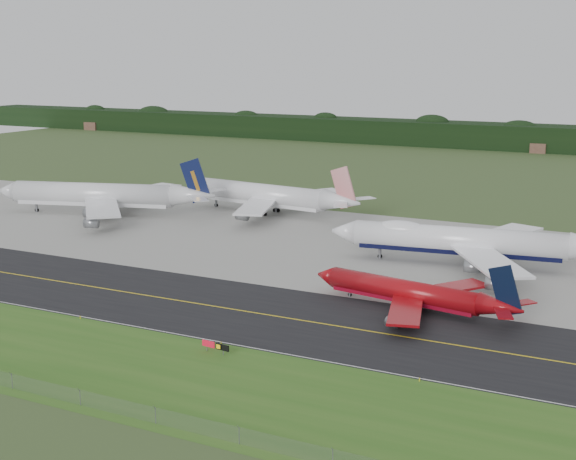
% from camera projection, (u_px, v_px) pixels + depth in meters
% --- Properties ---
extents(ground, '(600.00, 600.00, 0.00)m').
position_uv_depth(ground, '(286.00, 310.00, 144.31)').
color(ground, '#31431F').
rests_on(ground, ground).
extents(grass_verge, '(400.00, 30.00, 0.01)m').
position_uv_depth(grass_verge, '(175.00, 378.00, 113.73)').
color(grass_verge, '#2C5B1A').
rests_on(grass_verge, ground).
extents(taxiway, '(400.00, 32.00, 0.02)m').
position_uv_depth(taxiway, '(276.00, 316.00, 140.82)').
color(taxiway, black).
rests_on(taxiway, ground).
extents(apron, '(400.00, 78.00, 0.01)m').
position_uv_depth(apron, '(383.00, 250.00, 188.87)').
color(apron, gray).
rests_on(apron, ground).
extents(taxiway_centreline, '(400.00, 0.40, 0.00)m').
position_uv_depth(taxiway_centreline, '(276.00, 316.00, 140.81)').
color(taxiway_centreline, gold).
rests_on(taxiway_centreline, taxiway).
extents(taxiway_edge_line, '(400.00, 0.25, 0.00)m').
position_uv_depth(taxiway_edge_line, '(231.00, 344.00, 127.27)').
color(taxiway_edge_line, silver).
rests_on(taxiway_edge_line, taxiway).
extents(perimeter_fence, '(320.00, 0.10, 320.00)m').
position_uv_depth(perimeter_fence, '(117.00, 406.00, 102.14)').
color(perimeter_fence, slate).
rests_on(perimeter_fence, ground).
extents(horizon_treeline, '(700.00, 25.00, 12.00)m').
position_uv_depth(horizon_treeline, '(544.00, 140.00, 382.33)').
color(horizon_treeline, black).
rests_on(horizon_treeline, ground).
extents(jet_ba_747, '(63.49, 52.16, 15.97)m').
position_uv_depth(jet_ba_747, '(469.00, 241.00, 173.50)').
color(jet_ba_747, white).
rests_on(jet_ba_747, ground).
extents(jet_red_737, '(41.01, 33.04, 11.10)m').
position_uv_depth(jet_red_737, '(414.00, 293.00, 143.80)').
color(jet_red_737, maroon).
rests_on(jet_red_737, ground).
extents(jet_navy_gold, '(64.74, 55.11, 16.99)m').
position_uv_depth(jet_navy_gold, '(105.00, 195.00, 229.44)').
color(jet_navy_gold, white).
rests_on(jet_navy_gold, ground).
extents(jet_star_tail, '(60.07, 49.90, 15.84)m').
position_uv_depth(jet_star_tail, '(269.00, 196.00, 230.61)').
color(jet_star_tail, white).
rests_on(jet_star_tail, ground).
extents(taxiway_sign, '(5.14, 0.86, 1.72)m').
position_uv_depth(taxiway_sign, '(215.00, 346.00, 123.11)').
color(taxiway_sign, slate).
rests_on(taxiway_sign, ground).
extents(edge_marker_left, '(0.16, 0.16, 0.50)m').
position_uv_depth(edge_marker_left, '(80.00, 317.00, 139.37)').
color(edge_marker_left, yellow).
rests_on(edge_marker_left, ground).
extents(edge_marker_center, '(0.16, 0.16, 0.50)m').
position_uv_depth(edge_marker_center, '(221.00, 343.00, 126.87)').
color(edge_marker_center, yellow).
rests_on(edge_marker_center, ground).
extents(edge_marker_right, '(0.16, 0.16, 0.50)m').
position_uv_depth(edge_marker_right, '(420.00, 380.00, 112.63)').
color(edge_marker_right, yellow).
rests_on(edge_marker_right, ground).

